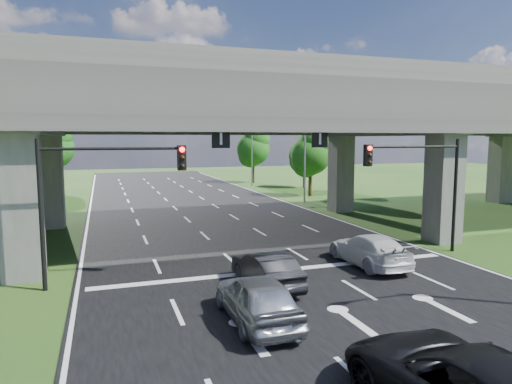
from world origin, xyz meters
TOP-DOWN VIEW (x-y plane):
  - ground at (0.00, 0.00)m, footprint 160.00×160.00m
  - road at (0.00, 10.00)m, footprint 18.00×120.00m
  - overpass at (0.00, 12.00)m, footprint 80.00×15.00m
  - signal_right at (7.82, 3.94)m, footprint 5.76×0.54m
  - signal_left at (-7.82, 3.94)m, footprint 5.76×0.54m
  - streetlight_far at (10.10, 24.00)m, footprint 3.38×0.25m
  - streetlight_beyond at (10.10, 40.00)m, footprint 3.38×0.25m
  - tree_left_near at (-13.95, 26.00)m, footprint 4.50×4.50m
  - tree_left_mid at (-16.95, 34.00)m, footprint 3.91×3.90m
  - tree_left_far at (-12.95, 42.00)m, footprint 4.80×4.80m
  - tree_right_near at (13.05, 28.00)m, footprint 4.20×4.20m
  - tree_right_mid at (16.05, 36.00)m, footprint 3.91×3.90m
  - tree_right_far at (12.05, 44.00)m, footprint 4.50×4.50m
  - car_silver at (-3.06, -1.74)m, footprint 1.91×4.73m
  - car_dark at (-1.56, 1.52)m, footprint 1.77×4.44m
  - car_white at (4.18, 3.00)m, footprint 2.08×5.06m

SIDE VIEW (x-z plane):
  - ground at x=0.00m, z-range 0.00..0.00m
  - road at x=0.00m, z-range 0.00..0.03m
  - car_dark at x=-1.56m, z-range 0.03..1.47m
  - car_white at x=4.18m, z-range 0.03..1.50m
  - car_silver at x=-3.06m, z-range 0.03..1.64m
  - tree_left_mid at x=-16.95m, z-range 0.79..7.55m
  - tree_right_mid at x=16.05m, z-range 0.79..7.55m
  - signal_right at x=7.82m, z-range 1.19..7.19m
  - signal_left at x=-7.82m, z-range 1.19..7.19m
  - tree_right_near at x=13.05m, z-range 0.86..8.14m
  - tree_left_near at x=-13.95m, z-range 0.92..8.72m
  - tree_right_far at x=12.05m, z-range 0.92..8.72m
  - tree_left_far at x=-12.95m, z-range 0.98..9.30m
  - streetlight_far at x=10.10m, z-range 0.85..10.85m
  - streetlight_beyond at x=10.10m, z-range 0.85..10.85m
  - overpass at x=0.00m, z-range 2.92..12.92m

